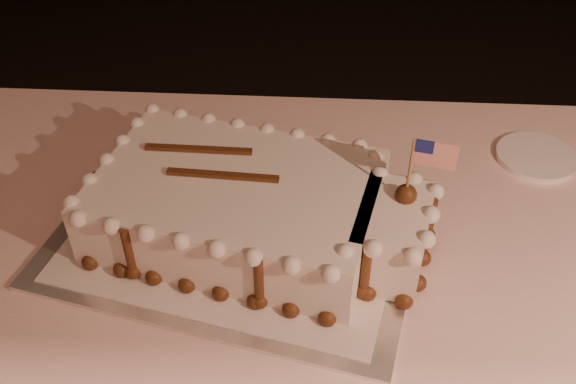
# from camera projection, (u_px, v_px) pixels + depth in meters

# --- Properties ---
(banquet_table) EXTENTS (2.40, 0.80, 0.75)m
(banquet_table) POSITION_uv_depth(u_px,v_px,m) (418.00, 368.00, 1.29)
(banquet_table) COLOR #FBCFC2
(banquet_table) RESTS_ON ground
(cake_board) EXTENTS (0.65, 0.55, 0.01)m
(cake_board) POSITION_uv_depth(u_px,v_px,m) (239.00, 231.00, 1.04)
(cake_board) COLOR silver
(cake_board) RESTS_ON banquet_table
(doily) EXTENTS (0.58, 0.49, 0.00)m
(doily) POSITION_uv_depth(u_px,v_px,m) (239.00, 228.00, 1.04)
(doily) COLOR white
(doily) RESTS_ON cake_board
(sheet_cake) EXTENTS (0.56, 0.39, 0.21)m
(sheet_cake) POSITION_uv_depth(u_px,v_px,m) (255.00, 208.00, 1.00)
(sheet_cake) COLOR white
(sheet_cake) RESTS_ON doily
(side_plate) EXTENTS (0.15, 0.15, 0.01)m
(side_plate) POSITION_uv_depth(u_px,v_px,m) (537.00, 157.00, 1.19)
(side_plate) COLOR white
(side_plate) RESTS_ON banquet_table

